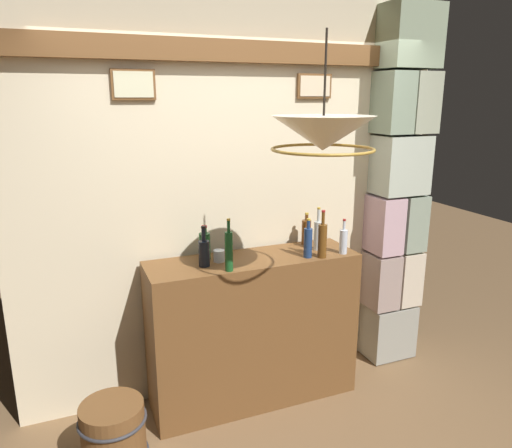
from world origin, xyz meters
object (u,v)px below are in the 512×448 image
object	(u,v)px
liquor_bottle_scotch	(205,245)
liquor_bottle_rum	(322,240)
liquor_bottle_rye	(204,252)
wooden_barrel	(114,437)
liquor_bottle_brandy	(343,241)
glass_tumbler_rocks	(219,256)
pendant_lamp	(323,135)
liquor_bottle_bourbon	(318,234)
liquor_bottle_amaro	(306,232)
liquor_bottle_port	(308,242)
liquor_bottle_mezcal	(229,250)

from	to	relation	value
liquor_bottle_scotch	liquor_bottle_rum	world-z (taller)	liquor_bottle_rum
liquor_bottle_rye	liquor_bottle_scotch	distance (m)	0.14
wooden_barrel	liquor_bottle_rye	bearing A→B (deg)	25.88
liquor_bottle_brandy	liquor_bottle_rum	bearing A→B (deg)	-173.74
glass_tumbler_rocks	pendant_lamp	bearing A→B (deg)	-62.65
glass_tumbler_rocks	wooden_barrel	world-z (taller)	glass_tumbler_rocks
liquor_bottle_bourbon	glass_tumbler_rocks	bearing A→B (deg)	178.36
liquor_bottle_amaro	liquor_bottle_port	xyz separation A→B (m)	(-0.13, -0.27, 0.01)
liquor_bottle_amaro	liquor_bottle_bourbon	distance (m)	0.15
liquor_bottle_brandy	liquor_bottle_bourbon	distance (m)	0.19
liquor_bottle_rye	wooden_barrel	bearing A→B (deg)	-154.12
liquor_bottle_rum	pendant_lamp	size ratio (longest dim) A/B	0.55
liquor_bottle_amaro	liquor_bottle_port	world-z (taller)	liquor_bottle_port
liquor_bottle_port	liquor_bottle_amaro	bearing A→B (deg)	64.31
liquor_bottle_port	glass_tumbler_rocks	size ratio (longest dim) A/B	3.49
liquor_bottle_amaro	wooden_barrel	world-z (taller)	liquor_bottle_amaro
liquor_bottle_rum	liquor_bottle_port	distance (m)	0.10
glass_tumbler_rocks	pendant_lamp	xyz separation A→B (m)	(0.36, -0.69, 0.83)
liquor_bottle_scotch	liquor_bottle_rye	bearing A→B (deg)	-108.07
liquor_bottle_bourbon	liquor_bottle_scotch	distance (m)	0.81
liquor_bottle_brandy	liquor_bottle_rye	distance (m)	0.97
wooden_barrel	pendant_lamp	bearing A→B (deg)	-15.70
liquor_bottle_rye	liquor_bottle_port	bearing A→B (deg)	-7.59
liquor_bottle_port	wooden_barrel	size ratio (longest dim) A/B	0.64
liquor_bottle_port	pendant_lamp	size ratio (longest dim) A/B	0.45
pendant_lamp	liquor_bottle_brandy	bearing A→B (deg)	46.91
glass_tumbler_rocks	liquor_bottle_mezcal	bearing A→B (deg)	-88.74
liquor_bottle_mezcal	wooden_barrel	size ratio (longest dim) A/B	0.80
liquor_bottle_bourbon	liquor_bottle_rum	distance (m)	0.17
liquor_bottle_rye	glass_tumbler_rocks	distance (m)	0.14
liquor_bottle_rum	glass_tumbler_rocks	size ratio (longest dim) A/B	4.23
liquor_bottle_scotch	liquor_bottle_mezcal	distance (m)	0.29
liquor_bottle_amaro	glass_tumbler_rocks	world-z (taller)	liquor_bottle_amaro
liquor_bottle_brandy	liquor_bottle_rum	size ratio (longest dim) A/B	0.75
liquor_bottle_rye	liquor_bottle_scotch	xyz separation A→B (m)	(0.04, 0.13, 0.00)
liquor_bottle_bourbon	liquor_bottle_rum	size ratio (longest dim) A/B	0.94
liquor_bottle_amaro	liquor_bottle_rye	xyz separation A→B (m)	(-0.83, -0.18, -0.00)
liquor_bottle_scotch	liquor_bottle_port	size ratio (longest dim) A/B	0.86
liquor_bottle_rum	wooden_barrel	world-z (taller)	liquor_bottle_rum
liquor_bottle_brandy	wooden_barrel	bearing A→B (deg)	-172.70
liquor_bottle_amaro	liquor_bottle_port	bearing A→B (deg)	-115.69
liquor_bottle_scotch	wooden_barrel	world-z (taller)	liquor_bottle_scotch
liquor_bottle_brandy	liquor_bottle_bourbon	world-z (taller)	liquor_bottle_bourbon
liquor_bottle_amaro	liquor_bottle_mezcal	bearing A→B (deg)	-155.84
liquor_bottle_mezcal	liquor_bottle_port	world-z (taller)	liquor_bottle_mezcal
liquor_bottle_brandy	wooden_barrel	size ratio (longest dim) A/B	0.58
liquor_bottle_rye	liquor_bottle_scotch	size ratio (longest dim) A/B	1.14
liquor_bottle_scotch	glass_tumbler_rocks	xyz separation A→B (m)	(0.07, -0.08, -0.06)
liquor_bottle_bourbon	liquor_bottle_brandy	bearing A→B (deg)	-49.23
liquor_bottle_rye	liquor_bottle_rum	distance (m)	0.80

